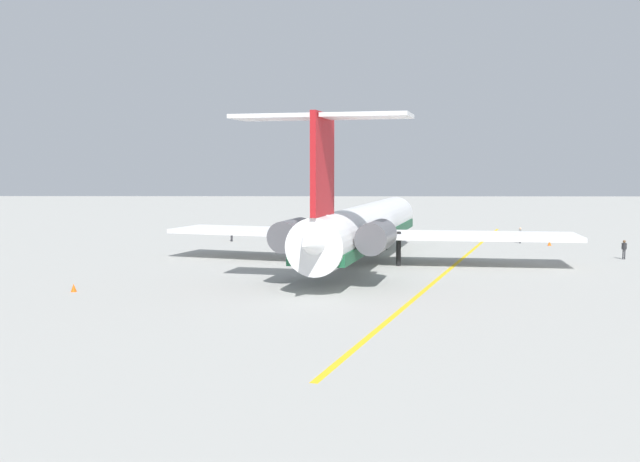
% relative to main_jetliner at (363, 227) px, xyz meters
% --- Properties ---
extents(ground, '(309.74, 309.74, 0.00)m').
position_rel_main_jetliner_xyz_m(ground, '(1.47, -13.70, -3.27)').
color(ground, '#9E9E99').
extents(main_jetliner, '(40.81, 36.43, 12.01)m').
position_rel_main_jetliner_xyz_m(main_jetliner, '(0.00, 0.00, 0.00)').
color(main_jetliner, white).
rests_on(main_jetliner, ground).
extents(ground_crew_near_nose, '(0.28, 0.42, 1.77)m').
position_rel_main_jetliner_xyz_m(ground_crew_near_nose, '(4.09, -24.07, -2.15)').
color(ground_crew_near_nose, black).
rests_on(ground_crew_near_nose, ground).
extents(ground_crew_near_tail, '(0.45, 0.28, 1.78)m').
position_rel_main_jetliner_xyz_m(ground_crew_near_tail, '(18.63, -18.25, -2.15)').
color(ground_crew_near_tail, black).
rests_on(ground_crew_near_tail, ground).
extents(ground_crew_portside, '(0.32, 0.36, 1.77)m').
position_rel_main_jetliner_xyz_m(ground_crew_portside, '(20.24, 14.08, -2.15)').
color(ground_crew_portside, black).
rests_on(ground_crew_portside, ground).
extents(safety_cone_nose, '(0.40, 0.40, 0.55)m').
position_rel_main_jetliner_xyz_m(safety_cone_nose, '(16.11, -20.78, -3.00)').
color(safety_cone_nose, '#EA590F').
rests_on(safety_cone_nose, ground).
extents(safety_cone_wingtip, '(0.40, 0.40, 0.55)m').
position_rel_main_jetliner_xyz_m(safety_cone_wingtip, '(-14.56, 20.15, -3.00)').
color(safety_cone_wingtip, '#EA590F').
rests_on(safety_cone_wingtip, ground).
extents(taxiway_centreline, '(73.99, 23.91, 0.01)m').
position_rel_main_jetliner_xyz_m(taxiway_centreline, '(1.13, -8.32, -3.27)').
color(taxiway_centreline, gold).
rests_on(taxiway_centreline, ground).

